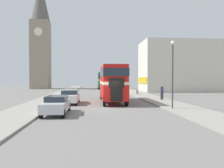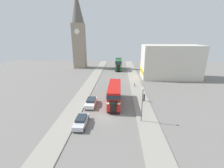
# 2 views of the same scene
# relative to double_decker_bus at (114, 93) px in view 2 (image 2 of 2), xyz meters

# --- Properties ---
(ground_plane) EXTENTS (120.00, 120.00, 0.00)m
(ground_plane) POSITION_rel_double_decker_bus_xyz_m (-0.97, -5.55, -2.44)
(ground_plane) COLOR slate
(sidewalk_right) EXTENTS (3.50, 120.00, 0.12)m
(sidewalk_right) POSITION_rel_double_decker_bus_xyz_m (5.78, -5.55, -2.38)
(sidewalk_right) COLOR gray
(sidewalk_right) RESTS_ON ground_plane
(sidewalk_left) EXTENTS (3.50, 120.00, 0.12)m
(sidewalk_left) POSITION_rel_double_decker_bus_xyz_m (-7.72, -5.55, -2.38)
(sidewalk_left) COLOR gray
(sidewalk_left) RESTS_ON ground_plane
(double_decker_bus) EXTENTS (2.48, 9.77, 4.09)m
(double_decker_bus) POSITION_rel_double_decker_bus_xyz_m (0.00, 0.00, 0.00)
(double_decker_bus) COLOR red
(double_decker_bus) RESTS_ON ground_plane
(bus_distant) EXTENTS (2.51, 9.27, 4.39)m
(bus_distant) POSITION_rel_double_decker_bus_xyz_m (0.46, 33.15, 0.17)
(bus_distant) COLOR #1E602D
(bus_distant) RESTS_ON ground_plane
(car_parked_near) EXTENTS (1.68, 4.48, 1.37)m
(car_parked_near) POSITION_rel_double_decker_bus_xyz_m (-4.96, -8.20, -1.72)
(car_parked_near) COLOR silver
(car_parked_near) RESTS_ON ground_plane
(car_parked_mid) EXTENTS (1.84, 4.68, 1.45)m
(car_parked_mid) POSITION_rel_double_decker_bus_xyz_m (-4.67, -1.16, -1.69)
(car_parked_mid) COLOR white
(car_parked_mid) RESTS_ON ground_plane
(pedestrian_walking) EXTENTS (0.37, 0.37, 1.82)m
(pedestrian_walking) POSITION_rel_double_decker_bus_xyz_m (6.35, 1.36, -1.30)
(pedestrian_walking) COLOR #282833
(pedestrian_walking) RESTS_ON sidewalk_right
(bicycle_on_pavement) EXTENTS (0.05, 1.76, 0.78)m
(bicycle_on_pavement) POSITION_rel_double_decker_bus_xyz_m (5.28, 11.25, -1.96)
(bicycle_on_pavement) COLOR black
(bicycle_on_pavement) RESTS_ON sidewalk_right
(street_lamp) EXTENTS (0.36, 0.36, 5.86)m
(street_lamp) POSITION_rel_double_decker_bus_xyz_m (4.69, -6.67, 1.51)
(street_lamp) COLOR #38383D
(street_lamp) RESTS_ON sidewalk_right
(church_tower) EXTENTS (5.10, 5.10, 30.58)m
(church_tower) POSITION_rel_double_decker_bus_xyz_m (-16.56, 36.83, 13.20)
(church_tower) COLOR gray
(church_tower) RESTS_ON ground_plane
(shop_building_block) EXTENTS (18.42, 8.79, 10.77)m
(shop_building_block) POSITION_rel_double_decker_bus_xyz_m (17.58, 21.20, 2.94)
(shop_building_block) COLOR beige
(shop_building_block) RESTS_ON ground_plane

